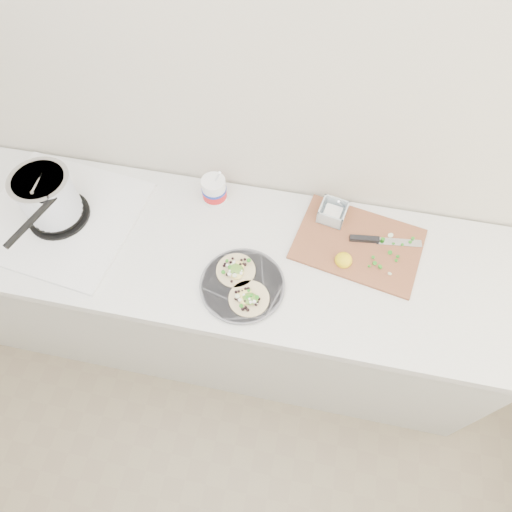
% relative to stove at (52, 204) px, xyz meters
% --- Properties ---
extents(counter, '(2.44, 0.66, 0.90)m').
position_rel_stove_xyz_m(counter, '(0.60, -0.00, -0.54)').
color(counter, beige).
rests_on(counter, ground).
extents(stove, '(0.64, 0.61, 0.28)m').
position_rel_stove_xyz_m(stove, '(0.00, 0.00, 0.00)').
color(stove, silver).
rests_on(stove, counter).
extents(taco_plate, '(0.31, 0.31, 0.04)m').
position_rel_stove_xyz_m(taco_plate, '(0.77, -0.16, -0.07)').
color(taco_plate, '#5A5A61').
rests_on(taco_plate, counter).
extents(tub, '(0.10, 0.10, 0.22)m').
position_rel_stove_xyz_m(tub, '(0.58, 0.21, -0.02)').
color(tub, white).
rests_on(tub, counter).
extents(cutboard, '(0.52, 0.41, 0.07)m').
position_rel_stove_xyz_m(cutboard, '(1.16, 0.12, -0.07)').
color(cutboard, brown).
rests_on(cutboard, counter).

